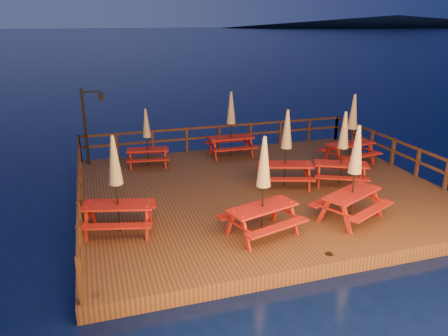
# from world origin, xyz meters

# --- Properties ---
(ground) EXTENTS (500.00, 500.00, 0.00)m
(ground) POSITION_xyz_m (0.00, 0.00, 0.00)
(ground) COLOR black
(ground) RESTS_ON ground
(deck) EXTENTS (12.00, 10.00, 0.40)m
(deck) POSITION_xyz_m (0.00, 0.00, 0.20)
(deck) COLOR #492617
(deck) RESTS_ON ground
(deck_piles) EXTENTS (11.44, 9.44, 1.40)m
(deck_piles) POSITION_xyz_m (0.00, 0.00, -0.30)
(deck_piles) COLOR #3A1C12
(deck_piles) RESTS_ON ground
(railing) EXTENTS (11.80, 9.75, 1.10)m
(railing) POSITION_xyz_m (0.00, 1.78, 1.16)
(railing) COLOR #3A1C12
(railing) RESTS_ON deck
(lamp_post) EXTENTS (0.85, 0.18, 3.00)m
(lamp_post) POSITION_xyz_m (-5.39, 4.55, 2.20)
(lamp_post) COLOR black
(lamp_post) RESTS_ON deck
(headland_right) EXTENTS (230.40, 86.40, 7.00)m
(headland_right) POSITION_xyz_m (185.00, 230.00, 3.50)
(headland_right) COLOR black
(headland_right) RESTS_ON ground
(picnic_table_0) EXTENTS (2.45, 2.29, 2.79)m
(picnic_table_0) POSITION_xyz_m (1.58, -3.02, 1.85)
(picnic_table_0) COLOR maroon
(picnic_table_0) RESTS_ON deck
(picnic_table_1) EXTENTS (2.25, 2.04, 2.67)m
(picnic_table_1) POSITION_xyz_m (0.90, -0.02, 1.79)
(picnic_table_1) COLOR maroon
(picnic_table_1) RESTS_ON deck
(picnic_table_2) EXTENTS (2.28, 2.05, 2.74)m
(picnic_table_2) POSITION_xyz_m (-1.21, -3.13, 1.82)
(picnic_table_2) COLOR maroon
(picnic_table_2) RESTS_ON deck
(picnic_table_3) EXTENTS (1.91, 1.58, 2.70)m
(picnic_table_3) POSITION_xyz_m (0.21, 3.85, 1.81)
(picnic_table_3) COLOR maroon
(picnic_table_3) RESTS_ON deck
(picnic_table_4) EXTENTS (2.14, 1.84, 2.77)m
(picnic_table_4) POSITION_xyz_m (4.42, 1.49, 1.84)
(picnic_table_4) COLOR maroon
(picnic_table_4) RESTS_ON deck
(picnic_table_5) EXTENTS (1.77, 1.53, 2.28)m
(picnic_table_5) POSITION_xyz_m (-3.31, 3.56, 1.58)
(picnic_table_5) COLOR maroon
(picnic_table_5) RESTS_ON deck
(picnic_table_6) EXTENTS (2.27, 2.13, 2.58)m
(picnic_table_6) POSITION_xyz_m (2.80, -0.48, 1.74)
(picnic_table_6) COLOR maroon
(picnic_table_6) RESTS_ON deck
(picnic_table_7) EXTENTS (2.24, 2.00, 2.72)m
(picnic_table_7) POSITION_xyz_m (-4.85, -1.82, 1.81)
(picnic_table_7) COLOR maroon
(picnic_table_7) RESTS_ON deck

